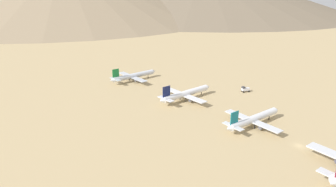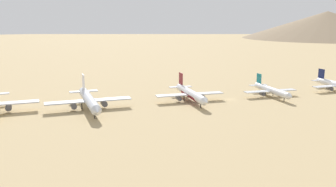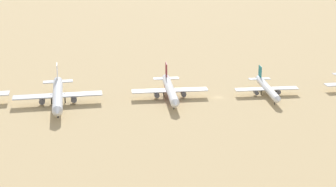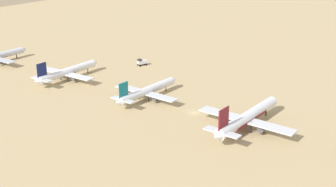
# 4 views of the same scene
# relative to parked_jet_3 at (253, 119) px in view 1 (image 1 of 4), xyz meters

# --- Properties ---
(ground_plane) EXTENTS (1800.00, 1800.00, 0.00)m
(ground_plane) POSITION_rel_parked_jet_3_xyz_m (-3.84, -24.73, -3.86)
(ground_plane) COLOR tan
(parked_jet_3) EXTENTS (39.68, 32.41, 11.46)m
(parked_jet_3) POSITION_rel_parked_jet_3_xyz_m (0.00, 0.00, 0.00)
(parked_jet_3) COLOR silver
(parked_jet_3) RESTS_ON ground
(parked_jet_4) EXTENTS (41.75, 33.99, 12.03)m
(parked_jet_4) POSITION_rel_parked_jet_3_xyz_m (4.12, 48.42, 0.19)
(parked_jet_4) COLOR white
(parked_jet_4) RESTS_ON ground
(parked_jet_5) EXTENTS (39.83, 32.44, 11.48)m
(parked_jet_5) POSITION_rel_parked_jet_3_xyz_m (7.04, 102.12, 0.01)
(parked_jet_5) COLOR silver
(parked_jet_5) RESTS_ON ground
(service_truck) EXTENTS (5.70, 4.65, 3.90)m
(service_truck) POSITION_rel_parked_jet_3_xyz_m (42.90, 30.12, -1.78)
(service_truck) COLOR silver
(service_truck) RESTS_ON ground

